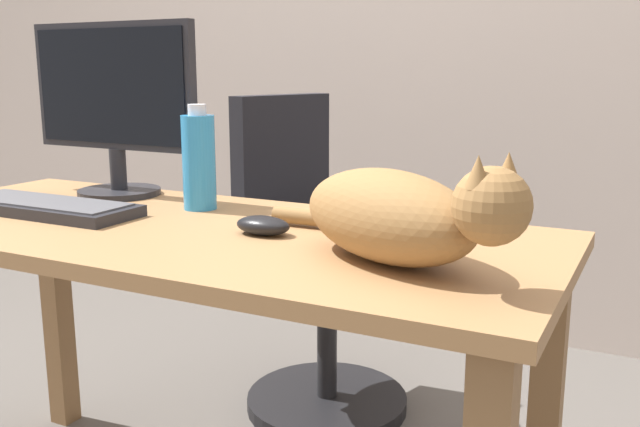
{
  "coord_description": "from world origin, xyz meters",
  "views": [
    {
      "loc": [
        0.85,
        -1.09,
        1.01
      ],
      "look_at": [
        0.31,
        -0.03,
        0.76
      ],
      "focal_mm": 39.16,
      "sensor_mm": 36.0,
      "label": 1
    }
  ],
  "objects": [
    {
      "name": "desk",
      "position": [
        0.0,
        0.0,
        0.6
      ],
      "size": [
        1.46,
        0.62,
        0.7
      ],
      "color": "#9E7247",
      "rests_on": "ground_plane"
    },
    {
      "name": "office_chair",
      "position": [
        -0.07,
        0.68,
        0.41
      ],
      "size": [
        0.5,
        0.48,
        0.94
      ],
      "color": "black",
      "rests_on": "ground_plane"
    },
    {
      "name": "monitor",
      "position": [
        -0.36,
        0.2,
        0.93
      ],
      "size": [
        0.48,
        0.2,
        0.42
      ],
      "color": "#232328",
      "rests_on": "desk"
    },
    {
      "name": "keyboard",
      "position": [
        -0.36,
        -0.04,
        0.72
      ],
      "size": [
        0.44,
        0.15,
        0.03
      ],
      "color": "#232328",
      "rests_on": "desk"
    },
    {
      "name": "cat",
      "position": [
        0.47,
        -0.07,
        0.79
      ],
      "size": [
        0.55,
        0.34,
        0.2
      ],
      "color": "olive",
      "rests_on": "desk"
    },
    {
      "name": "computer_mouse",
      "position": [
        0.17,
        -0.0,
        0.72
      ],
      "size": [
        0.11,
        0.06,
        0.04
      ],
      "primitive_type": "ellipsoid",
      "color": "black",
      "rests_on": "desk"
    },
    {
      "name": "water_bottle",
      "position": [
        -0.08,
        0.15,
        0.81
      ],
      "size": [
        0.07,
        0.07,
        0.23
      ],
      "color": "#2D8CD1",
      "rests_on": "desk"
    }
  ]
}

